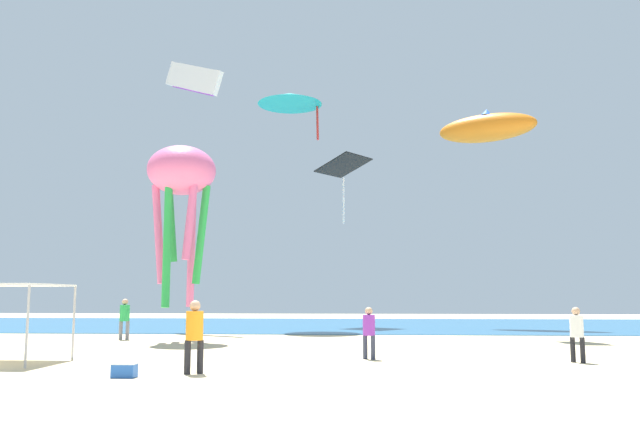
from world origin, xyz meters
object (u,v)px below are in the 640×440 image
Objects in this scene: canopy_tent at (4,288)px; kite_diamond_black at (343,168)px; person_near_tent at (577,330)px; cooler_box at (124,370)px; kite_parafoil_white at (193,79)px; kite_inflatable_orange at (487,128)px; kite_delta_teal at (290,99)px; person_leftmost at (125,316)px; person_rightmost at (194,330)px; person_far_shore at (369,329)px; kite_octopus_pink at (181,179)px.

kite_diamond_black reaches higher than canopy_tent.
cooler_box is (-12.26, -4.26, -0.79)m from person_near_tent.
kite_parafoil_white is 0.65× the size of kite_inflatable_orange.
kite_delta_teal is (-12.63, -3.02, 1.25)m from kite_inflatable_orange.
person_leftmost is at bearing 56.09° from kite_inflatable_orange.
canopy_tent is 26.11m from kite_diamond_black.
kite_inflatable_orange is at bearing 60.90° from cooler_box.
kite_delta_teal is at bearing 36.57° from kite_inflatable_orange.
person_rightmost is at bearing -121.57° from person_near_tent.
kite_diamond_black is at bearing 150.06° from person_near_tent.
person_rightmost is at bearing 28.10° from cooler_box.
person_rightmost is 6.04m from person_far_shore.
kite_octopus_pink is at bearing 171.29° from person_far_shore.
canopy_tent is 7.07m from person_rightmost.
kite_inflatable_orange reaches higher than person_far_shore.
person_near_tent is at bearing 19.16° from cooler_box.
person_leftmost is 13.67m from person_far_shore.
kite_diamond_black is 1.01× the size of kite_parafoil_white.
kite_parafoil_white reaches higher than kite_octopus_pink.
person_far_shore is 23.23m from kite_diamond_black.
person_near_tent is 0.88× the size of person_rightmost.
kite_diamond_black is at bearing 18.70° from kite_inflatable_orange.
cooler_box is 26.49m from kite_parafoil_white.
kite_octopus_pink is at bearing -9.67° from person_leftmost.
cooler_box is at bearing -62.91° from person_leftmost.
kite_octopus_pink reaches higher than person_rightmost.
kite_parafoil_white is at bearing -104.35° from person_rightmost.
kite_parafoil_white reaches higher than kite_diamond_black.
person_far_shore is 0.37× the size of kite_parafoil_white.
person_rightmost reaches higher than person_near_tent.
kite_parafoil_white is at bearing 151.08° from kite_octopus_pink.
kite_octopus_pink is at bearing -167.66° from person_near_tent.
kite_parafoil_white reaches higher than person_far_shore.
kite_inflatable_orange reaches higher than cooler_box.
kite_delta_teal reaches higher than kite_inflatable_orange.
person_rightmost reaches higher than cooler_box.
person_rightmost is at bearing -55.81° from person_leftmost.
person_leftmost is 13.70m from person_rightmost.
kite_diamond_black is at bearing 111.19° from kite_octopus_pink.
kite_diamond_black is (9.67, 22.81, 8.26)m from canopy_tent.
kite_inflatable_orange reaches higher than person_leftmost.
cooler_box is (5.07, -3.14, -2.05)m from canopy_tent.
kite_octopus_pink is 1.66× the size of kite_parafoil_white.
kite_diamond_black is 9.77m from kite_inflatable_orange.
canopy_tent is at bearing 13.41° from kite_diamond_black.
canopy_tent is at bearing 64.71° from kite_delta_teal.
kite_octopus_pink is at bearing 61.80° from kite_inflatable_orange.
person_far_shore is at bearing 98.37° from kite_delta_teal.
person_rightmost is at bearing 29.37° from kite_diamond_black.
person_leftmost is 16.53m from kite_parafoil_white.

